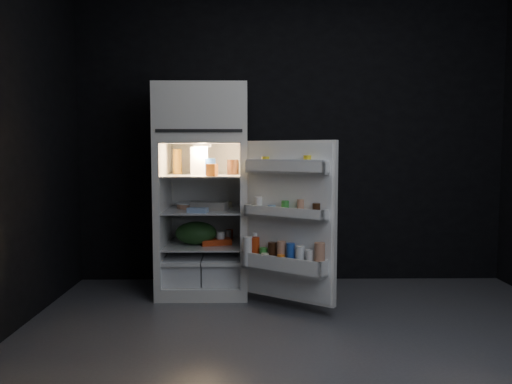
{
  "coord_description": "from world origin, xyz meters",
  "views": [
    {
      "loc": [
        -0.4,
        -3.01,
        1.24
      ],
      "look_at": [
        -0.34,
        1.0,
        0.9
      ],
      "focal_mm": 35.0,
      "sensor_mm": 36.0,
      "label": 1
    }
  ],
  "objects_px": {
    "fridge_door": "(288,224)",
    "egg_carton": "(209,206)",
    "refrigerator": "(204,183)",
    "milk_jug": "(199,161)",
    "yogurt_tray": "(216,242)"
  },
  "relations": [
    {
      "from": "fridge_door",
      "to": "egg_carton",
      "type": "height_order",
      "value": "fridge_door"
    },
    {
      "from": "milk_jug",
      "to": "yogurt_tray",
      "type": "xyz_separation_m",
      "value": [
        0.15,
        -0.1,
        -0.69
      ]
    },
    {
      "from": "refrigerator",
      "to": "egg_carton",
      "type": "xyz_separation_m",
      "value": [
        0.05,
        -0.09,
        -0.19
      ]
    },
    {
      "from": "milk_jug",
      "to": "refrigerator",
      "type": "bearing_deg",
      "value": -22.93
    },
    {
      "from": "milk_jug",
      "to": "fridge_door",
      "type": "bearing_deg",
      "value": -44.81
    },
    {
      "from": "milk_jug",
      "to": "yogurt_tray",
      "type": "relative_size",
      "value": 0.95
    },
    {
      "from": "refrigerator",
      "to": "yogurt_tray",
      "type": "distance_m",
      "value": 0.52
    },
    {
      "from": "yogurt_tray",
      "to": "egg_carton",
      "type": "bearing_deg",
      "value": 172.68
    },
    {
      "from": "yogurt_tray",
      "to": "milk_jug",
      "type": "bearing_deg",
      "value": 133.05
    },
    {
      "from": "fridge_door",
      "to": "egg_carton",
      "type": "bearing_deg",
      "value": 141.7
    },
    {
      "from": "milk_jug",
      "to": "yogurt_tray",
      "type": "height_order",
      "value": "milk_jug"
    },
    {
      "from": "refrigerator",
      "to": "milk_jug",
      "type": "relative_size",
      "value": 7.42
    },
    {
      "from": "milk_jug",
      "to": "yogurt_tray",
      "type": "bearing_deg",
      "value": -38.74
    },
    {
      "from": "refrigerator",
      "to": "milk_jug",
      "type": "height_order",
      "value": "refrigerator"
    },
    {
      "from": "refrigerator",
      "to": "egg_carton",
      "type": "relative_size",
      "value": 5.69
    }
  ]
}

